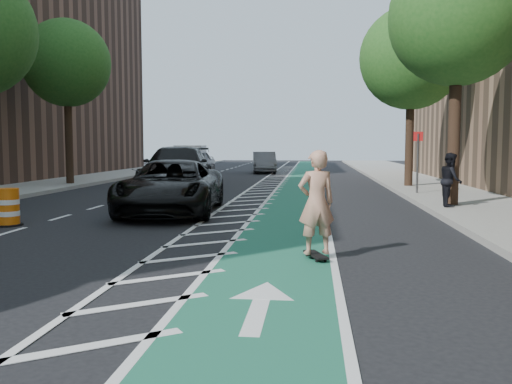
# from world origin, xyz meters

# --- Properties ---
(ground) EXTENTS (120.00, 120.00, 0.00)m
(ground) POSITION_xyz_m (0.00, 0.00, 0.00)
(ground) COLOR black
(ground) RESTS_ON ground
(bike_lane) EXTENTS (2.00, 90.00, 0.01)m
(bike_lane) POSITION_xyz_m (3.00, 10.00, 0.01)
(bike_lane) COLOR #1C624B
(bike_lane) RESTS_ON ground
(buffer_strip) EXTENTS (1.40, 90.00, 0.01)m
(buffer_strip) POSITION_xyz_m (1.50, 10.00, 0.01)
(buffer_strip) COLOR silver
(buffer_strip) RESTS_ON ground
(sidewalk_right) EXTENTS (5.00, 90.00, 0.15)m
(sidewalk_right) POSITION_xyz_m (9.50, 10.00, 0.07)
(sidewalk_right) COLOR gray
(sidewalk_right) RESTS_ON ground
(curb_right) EXTENTS (0.12, 90.00, 0.16)m
(curb_right) POSITION_xyz_m (7.05, 10.00, 0.08)
(curb_right) COLOR gray
(curb_right) RESTS_ON ground
(curb_left) EXTENTS (0.12, 90.00, 0.16)m
(curb_left) POSITION_xyz_m (-7.05, 10.00, 0.08)
(curb_left) COLOR gray
(curb_left) RESTS_ON ground
(tree_r_c) EXTENTS (4.20, 4.20, 7.90)m
(tree_r_c) POSITION_xyz_m (7.90, 8.00, 5.77)
(tree_r_c) COLOR #382619
(tree_r_c) RESTS_ON ground
(tree_r_d) EXTENTS (4.20, 4.20, 7.90)m
(tree_r_d) POSITION_xyz_m (7.90, 16.00, 5.77)
(tree_r_d) COLOR #382619
(tree_r_d) RESTS_ON ground
(tree_l_d) EXTENTS (4.20, 4.20, 7.90)m
(tree_l_d) POSITION_xyz_m (-7.90, 16.00, 5.77)
(tree_l_d) COLOR #382619
(tree_l_d) RESTS_ON ground
(sign_post) EXTENTS (0.35, 0.08, 2.47)m
(sign_post) POSITION_xyz_m (7.60, 12.00, 1.35)
(sign_post) COLOR #4C4C4C
(sign_post) RESTS_ON ground
(skateboard) EXTENTS (0.45, 0.78, 0.10)m
(skateboard) POSITION_xyz_m (3.70, 0.11, 0.08)
(skateboard) COLOR black
(skateboard) RESTS_ON ground
(skateboarder) EXTENTS (0.76, 0.62, 1.79)m
(skateboarder) POSITION_xyz_m (3.70, 0.11, 1.00)
(skateboarder) COLOR tan
(skateboarder) RESTS_ON skateboard
(suv_near) EXTENTS (2.97, 5.73, 1.54)m
(suv_near) POSITION_xyz_m (-0.42, 6.08, 0.77)
(suv_near) COLOR black
(suv_near) RESTS_ON ground
(suv_far) EXTENTS (3.44, 6.85, 1.91)m
(suv_far) POSITION_xyz_m (-2.18, 13.68, 0.95)
(suv_far) COLOR black
(suv_far) RESTS_ON ground
(car_silver) EXTENTS (2.45, 5.11, 1.68)m
(car_silver) POSITION_xyz_m (-4.01, 24.65, 0.84)
(car_silver) COLOR #A1A2A7
(car_silver) RESTS_ON ground
(car_grey) EXTENTS (2.11, 4.67, 1.49)m
(car_grey) POSITION_xyz_m (0.20, 28.88, 0.74)
(car_grey) COLOR slate
(car_grey) RESTS_ON ground
(pedestrian) EXTENTS (0.68, 0.84, 1.60)m
(pedestrian) POSITION_xyz_m (7.70, 7.35, 0.95)
(pedestrian) COLOR black
(pedestrian) RESTS_ON sidewalk_right
(box_truck) EXTENTS (2.39, 4.77, 1.93)m
(box_truck) POSITION_xyz_m (-5.82, 31.65, 0.89)
(box_truck) COLOR silver
(box_truck) RESTS_ON ground
(barrel_a) EXTENTS (0.67, 0.67, 0.92)m
(barrel_a) POSITION_xyz_m (-3.80, 3.30, 0.43)
(barrel_a) COLOR #DC620B
(barrel_a) RESTS_ON ground
(barrel_b) EXTENTS (0.70, 0.70, 0.96)m
(barrel_b) POSITION_xyz_m (-2.58, 14.00, 0.45)
(barrel_b) COLOR #EA5D0C
(barrel_b) RESTS_ON ground
(barrel_c) EXTENTS (0.73, 0.73, 0.99)m
(barrel_c) POSITION_xyz_m (-4.00, 15.66, 0.47)
(barrel_c) COLOR orange
(barrel_c) RESTS_ON ground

